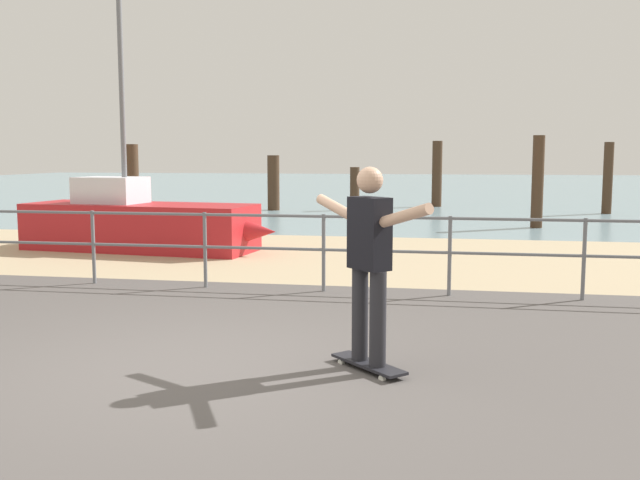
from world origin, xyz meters
The scene contains 13 objects.
ground_plane centered at (0.00, -1.00, 0.00)m, with size 24.00×10.00×0.04m, color #514C49.
beach_strip centered at (0.00, 7.00, 0.00)m, with size 24.00×6.00×0.04m, color tan.
sea_surface centered at (0.00, 35.00, 0.00)m, with size 72.00×50.00×0.04m, color #75939E.
railing_fence centered at (-0.32, 3.60, 0.70)m, with size 11.56×0.05×1.05m.
sailboat centered at (-3.50, 7.06, 0.53)m, with size 5.04×1.88×5.76m.
skateboard centered at (1.49, 0.19, 0.07)m, with size 0.71×0.71×0.08m.
skateboarder centered at (1.49, 0.19, 1.02)m, with size 1.09×1.09×1.65m.
groyne_post_0 centered at (-6.12, 12.11, 1.04)m, with size 0.35×0.35×2.09m, color #422D1E.
groyne_post_1 centered at (-3.53, 17.04, 0.90)m, with size 0.39×0.39×1.79m, color #422D1E.
groyne_post_2 centered at (-0.94, 17.54, 0.71)m, with size 0.31×0.31×1.41m, color #422D1E.
groyne_post_3 centered at (1.65, 19.59, 1.14)m, with size 0.34×0.34×2.28m, color #422D1E.
groyne_post_4 centered at (4.24, 12.74, 1.15)m, with size 0.29×0.29×2.29m, color #422D1E.
groyne_post_5 centered at (6.83, 17.48, 1.10)m, with size 0.29×0.29×2.20m, color #422D1E.
Camera 1 is at (2.15, -5.71, 1.84)m, focal length 40.50 mm.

